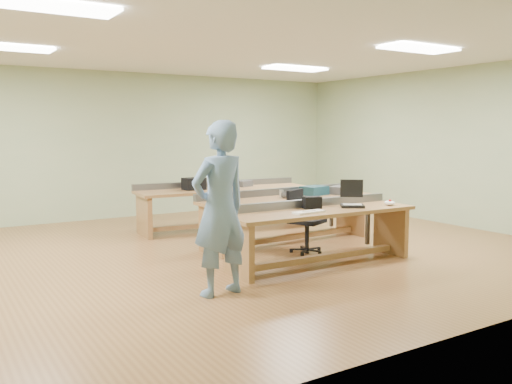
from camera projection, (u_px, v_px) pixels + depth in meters
floor at (217, 253)px, 8.02m from camera, size 10.00×10.00×0.00m
ceiling at (215, 46)px, 7.67m from camera, size 10.00×10.00×0.00m
wall_back at (126, 145)px, 11.22m from camera, size 10.00×0.04×3.00m
wall_front at (440, 168)px, 4.47m from camera, size 10.00×0.04×3.00m
wall_right at (445, 146)px, 10.46m from camera, size 0.04×8.00×3.00m
fluor_panels at (215, 48)px, 7.68m from camera, size 6.20×3.50×0.03m
workbench_front at (320, 224)px, 7.30m from camera, size 2.76×0.78×0.86m
workbench_mid at (287, 209)px, 8.68m from camera, size 3.02×0.92×0.86m
workbench_back at (224, 198)px, 9.97m from camera, size 3.30×1.14×0.86m
person at (220, 209)px, 5.90m from camera, size 0.77×0.57×1.92m
laptop_base at (352, 206)px, 7.51m from camera, size 0.41×0.39×0.03m
laptop_screen at (352, 188)px, 7.60m from camera, size 0.27×0.19×0.25m
keyboard at (309, 212)px, 6.96m from camera, size 0.46×0.19×0.03m
trackball_mouse at (390, 203)px, 7.68m from camera, size 0.19×0.20×0.07m
camera_bag at (312, 202)px, 7.38m from camera, size 0.27×0.21×0.16m
task_chair at (304, 230)px, 8.02m from camera, size 0.66×0.66×0.93m
parts_bin_teal at (314, 190)px, 8.93m from camera, size 0.47×0.39×0.14m
parts_bin_grey at (343, 190)px, 9.09m from camera, size 0.57×0.48×0.13m
mug at (284, 195)px, 8.50m from camera, size 0.15×0.15×0.09m
drinks_can at (281, 194)px, 8.56m from camera, size 0.09×0.09×0.12m
storage_box_back at (194, 184)px, 9.69m from camera, size 0.39×0.29×0.22m
tray_back at (244, 183)px, 10.25m from camera, size 0.33×0.28×0.11m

